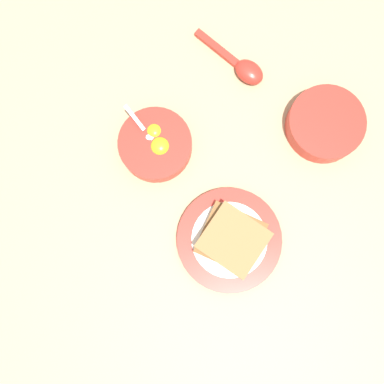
{
  "coord_description": "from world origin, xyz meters",
  "views": [
    {
      "loc": [
        0.06,
        0.18,
        0.82
      ],
      "look_at": [
        0.04,
        0.07,
        0.02
      ],
      "focal_mm": 42.0,
      "sensor_mm": 36.0,
      "label": 1
    }
  ],
  "objects_px": {
    "congee_bowl": "(325,124)",
    "toast_sandwich": "(232,239)",
    "toast_plate": "(229,240)",
    "soup_spoon": "(243,67)",
    "egg_bowl": "(156,145)"
  },
  "relations": [
    {
      "from": "congee_bowl",
      "to": "toast_sandwich",
      "type": "bearing_deg",
      "value": 42.17
    },
    {
      "from": "toast_plate",
      "to": "toast_sandwich",
      "type": "xyz_separation_m",
      "value": [
        -0.0,
        -0.0,
        0.03
      ]
    },
    {
      "from": "egg_bowl",
      "to": "soup_spoon",
      "type": "height_order",
      "value": "egg_bowl"
    },
    {
      "from": "toast_sandwich",
      "to": "congee_bowl",
      "type": "relative_size",
      "value": 1.02
    },
    {
      "from": "soup_spoon",
      "to": "congee_bowl",
      "type": "relative_size",
      "value": 0.99
    },
    {
      "from": "egg_bowl",
      "to": "congee_bowl",
      "type": "relative_size",
      "value": 0.97
    },
    {
      "from": "toast_sandwich",
      "to": "soup_spoon",
      "type": "relative_size",
      "value": 1.04
    },
    {
      "from": "egg_bowl",
      "to": "soup_spoon",
      "type": "relative_size",
      "value": 0.99
    },
    {
      "from": "egg_bowl",
      "to": "toast_plate",
      "type": "relative_size",
      "value": 0.72
    },
    {
      "from": "toast_sandwich",
      "to": "congee_bowl",
      "type": "bearing_deg",
      "value": -137.83
    },
    {
      "from": "egg_bowl",
      "to": "soup_spoon",
      "type": "distance_m",
      "value": 0.22
    },
    {
      "from": "soup_spoon",
      "to": "egg_bowl",
      "type": "bearing_deg",
      "value": 35.22
    },
    {
      "from": "egg_bowl",
      "to": "toast_sandwich",
      "type": "bearing_deg",
      "value": 120.33
    },
    {
      "from": "toast_sandwich",
      "to": "toast_plate",
      "type": "bearing_deg",
      "value": 1.53
    },
    {
      "from": "toast_plate",
      "to": "congee_bowl",
      "type": "height_order",
      "value": "congee_bowl"
    }
  ]
}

